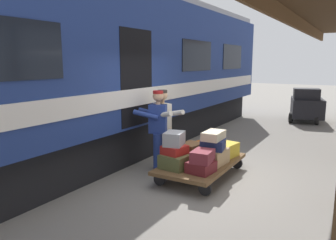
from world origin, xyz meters
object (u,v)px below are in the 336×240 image
(porter_by_door, at_px, (163,127))
(suitcase_yellow_case, at_px, (224,150))
(train_car, at_px, (84,72))
(baggage_tug, at_px, (307,106))
(suitcase_olive_duffel, at_px, (176,161))
(suitcase_brown_leather, at_px, (191,147))
(suitcase_tan_vintage, at_px, (214,157))
(suitcase_slate_roller, at_px, (190,156))
(suitcase_red_plastic, at_px, (175,150))
(suitcase_gray_aluminum, at_px, (174,139))
(suitcase_orange_carryall, at_px, (202,149))
(suitcase_navy_fabric, at_px, (213,144))
(suitcase_cream_canvas, at_px, (214,135))
(luggage_cart, at_px, (201,164))
(suitcase_burgundy_valise, at_px, (203,156))
(porter_in_overalls, at_px, (157,128))
(suitcase_maroon_trunk, at_px, (201,167))

(porter_by_door, bearing_deg, suitcase_yellow_case, -155.99)
(train_car, relative_size, baggage_tug, 8.72)
(suitcase_olive_duffel, height_order, suitcase_brown_leather, suitcase_brown_leather)
(suitcase_tan_vintage, relative_size, suitcase_slate_roller, 0.92)
(suitcase_red_plastic, relative_size, suitcase_gray_aluminum, 0.95)
(suitcase_orange_carryall, relative_size, suitcase_navy_fabric, 1.34)
(suitcase_tan_vintage, bearing_deg, suitcase_olive_duffel, 48.15)
(train_car, height_order, baggage_tug, train_car)
(train_car, xyz_separation_m, porter_by_door, (-1.99, -0.23, -1.14))
(suitcase_cream_canvas, xyz_separation_m, suitcase_brown_leather, (0.51, -0.06, -0.32))
(suitcase_olive_duffel, bearing_deg, suitcase_brown_leather, -90.97)
(suitcase_cream_canvas, xyz_separation_m, baggage_tug, (-0.63, -7.69, -0.26))
(train_car, distance_m, suitcase_slate_roller, 3.14)
(luggage_cart, distance_m, suitcase_burgundy_valise, 0.74)
(luggage_cart, relative_size, suitcase_brown_leather, 4.79)
(suitcase_navy_fabric, distance_m, suitcase_brown_leather, 0.51)
(luggage_cart, relative_size, suitcase_gray_aluminum, 4.88)
(suitcase_olive_duffel, bearing_deg, suitcase_gray_aluminum, -30.52)
(porter_in_overalls, distance_m, porter_by_door, 0.19)
(suitcase_olive_duffel, distance_m, suitcase_yellow_case, 1.28)
(suitcase_orange_carryall, bearing_deg, suitcase_slate_roller, 90.00)
(suitcase_yellow_case, relative_size, baggage_tug, 0.31)
(suitcase_red_plastic, height_order, porter_by_door, porter_by_door)
(luggage_cart, distance_m, suitcase_orange_carryall, 0.65)
(suitcase_brown_leather, xyz_separation_m, porter_by_door, (0.68, -0.02, 0.36))
(baggage_tug, bearing_deg, suitcase_cream_canvas, 85.31)
(suitcase_tan_vintage, bearing_deg, porter_by_door, -2.47)
(suitcase_yellow_case, relative_size, porter_in_overalls, 0.35)
(suitcase_cream_canvas, distance_m, porter_in_overalls, 1.23)
(suitcase_tan_vintage, bearing_deg, suitcase_red_plastic, 45.47)
(luggage_cart, distance_m, suitcase_olive_duffel, 0.66)
(suitcase_orange_carryall, relative_size, baggage_tug, 0.33)
(suitcase_slate_roller, height_order, porter_in_overalls, porter_in_overalls)
(suitcase_olive_duffel, relative_size, porter_in_overalls, 0.30)
(suitcase_orange_carryall, bearing_deg, suitcase_cream_canvas, 130.67)
(luggage_cart, xyz_separation_m, porter_in_overalls, (0.96, 0.13, 0.66))
(suitcase_brown_leather, relative_size, porter_in_overalls, 0.26)
(suitcase_olive_duffel, bearing_deg, luggage_cart, -114.12)
(suitcase_tan_vintage, height_order, suitcase_maroon_trunk, suitcase_tan_vintage)
(luggage_cart, height_order, baggage_tug, baggage_tug)
(suitcase_orange_carryall, xyz_separation_m, suitcase_burgundy_valise, (-0.55, 1.17, 0.21))
(suitcase_tan_vintage, bearing_deg, suitcase_maroon_trunk, 90.00)
(luggage_cart, relative_size, porter_in_overalls, 1.24)
(luggage_cart, relative_size, suitcase_tan_vintage, 3.63)
(suitcase_olive_duffel, bearing_deg, suitcase_red_plastic, -21.87)
(suitcase_yellow_case, bearing_deg, suitcase_red_plastic, 64.10)
(suitcase_navy_fabric, bearing_deg, porter_in_overalls, 6.70)
(train_car, xyz_separation_m, suitcase_navy_fabric, (-3.16, -0.19, -1.36))
(train_car, xyz_separation_m, baggage_tug, (-3.81, -7.84, -1.43))
(suitcase_cream_canvas, xyz_separation_m, porter_by_door, (1.19, -0.08, 0.04))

